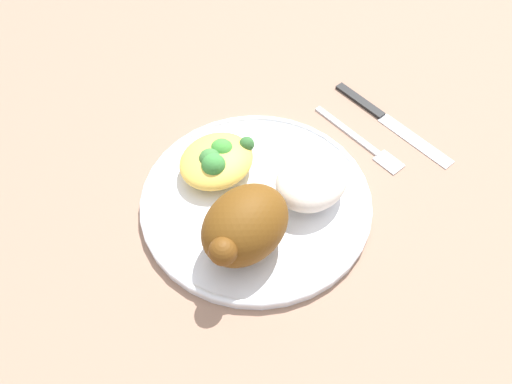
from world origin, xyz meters
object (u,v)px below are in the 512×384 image
(roasted_chicken, at_px, (244,226))
(mac_cheese_with_broccoli, at_px, (218,159))
(knife, at_px, (382,115))
(plate, at_px, (256,201))
(fork, at_px, (362,141))
(rice_pile, at_px, (312,181))

(roasted_chicken, bearing_deg, mac_cheese_with_broccoli, -120.73)
(mac_cheese_with_broccoli, distance_m, knife, 0.23)
(plate, distance_m, fork, 0.17)
(plate, bearing_deg, mac_cheese_with_broccoli, -91.97)
(knife, bearing_deg, roasted_chicken, 1.49)
(roasted_chicken, xyz_separation_m, fork, (-0.22, 0.00, -0.05))
(mac_cheese_with_broccoli, height_order, knife, mac_cheese_with_broccoli)
(mac_cheese_with_broccoli, relative_size, knife, 0.48)
(rice_pile, bearing_deg, roasted_chicken, -4.06)
(rice_pile, height_order, fork, rice_pile)
(mac_cheese_with_broccoli, xyz_separation_m, fork, (-0.16, 0.10, -0.03))
(knife, bearing_deg, rice_pile, 4.82)
(mac_cheese_with_broccoli, bearing_deg, knife, 157.58)
(plate, distance_m, knife, 0.22)
(rice_pile, distance_m, knife, 0.17)
(rice_pile, distance_m, mac_cheese_with_broccoli, 0.11)
(plate, distance_m, mac_cheese_with_broccoli, 0.07)
(plate, bearing_deg, roasted_chicken, 31.96)
(plate, relative_size, rice_pile, 2.97)
(roasted_chicken, height_order, mac_cheese_with_broccoli, roasted_chicken)
(roasted_chicken, distance_m, mac_cheese_with_broccoli, 0.11)
(plate, bearing_deg, fork, 167.97)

